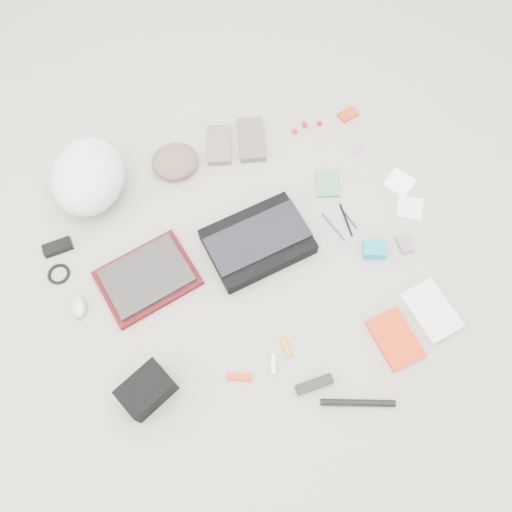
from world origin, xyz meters
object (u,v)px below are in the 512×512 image
object	(u,v)px
accordion_wallet	(374,249)
messenger_bag	(258,242)
book_red	(395,338)
bike_helmet	(88,176)
camera_bag	(147,390)
laptop	(146,276)

from	to	relation	value
accordion_wallet	messenger_bag	bearing A→B (deg)	178.01
messenger_bag	book_red	xyz separation A→B (m)	(0.36, -0.54, -0.02)
book_red	accordion_wallet	bearing A→B (deg)	71.64
bike_helmet	camera_bag	xyz separation A→B (m)	(0.01, -0.90, -0.05)
bike_helmet	book_red	xyz separation A→B (m)	(0.92, -1.02, -0.10)
laptop	camera_bag	size ratio (longest dim) A/B	1.78
bike_helmet	camera_bag	distance (m)	0.91
messenger_bag	accordion_wallet	xyz separation A→B (m)	(0.43, -0.18, -0.01)
book_red	laptop	bearing A→B (deg)	140.13
messenger_bag	laptop	bearing A→B (deg)	171.91
camera_bag	accordion_wallet	size ratio (longest dim) A/B	2.04
camera_bag	book_red	distance (m)	0.93
bike_helmet	camera_bag	size ratio (longest dim) A/B	2.06
laptop	accordion_wallet	size ratio (longest dim) A/B	3.63
laptop	accordion_wallet	xyz separation A→B (m)	(0.89, -0.19, -0.01)
laptop	camera_bag	world-z (taller)	camera_bag
laptop	accordion_wallet	distance (m)	0.91
camera_bag	bike_helmet	bearing A→B (deg)	66.26
messenger_bag	laptop	world-z (taller)	messenger_bag
camera_bag	book_red	xyz separation A→B (m)	(0.92, -0.11, -0.05)
book_red	camera_bag	bearing A→B (deg)	166.75
bike_helmet	messenger_bag	bearing A→B (deg)	-18.87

